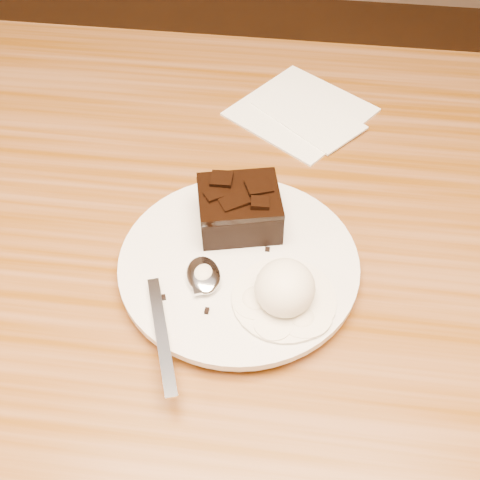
# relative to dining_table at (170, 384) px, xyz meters

# --- Properties ---
(floor) EXTENTS (4.00, 4.00, 0.00)m
(floor) POSITION_rel_dining_table_xyz_m (0.00, 0.00, -0.38)
(floor) COLOR #432610
(floor) RESTS_ON ground
(dining_table) EXTENTS (1.20, 0.80, 0.75)m
(dining_table) POSITION_rel_dining_table_xyz_m (0.00, 0.00, 0.00)
(dining_table) COLOR #5E3209
(dining_table) RESTS_ON floor
(plate) EXTENTS (0.25, 0.25, 0.02)m
(plate) POSITION_rel_dining_table_xyz_m (0.12, -0.06, 0.39)
(plate) COLOR silver
(plate) RESTS_ON dining_table
(brownie) EXTENTS (0.10, 0.09, 0.04)m
(brownie) POSITION_rel_dining_table_xyz_m (0.11, -0.01, 0.41)
(brownie) COLOR black
(brownie) RESTS_ON plate
(ice_cream_scoop) EXTENTS (0.06, 0.06, 0.05)m
(ice_cream_scoop) POSITION_rel_dining_table_xyz_m (0.17, -0.10, 0.42)
(ice_cream_scoop) COLOR silver
(ice_cream_scoop) RESTS_ON plate
(melt_puddle) EXTENTS (0.10, 0.10, 0.00)m
(melt_puddle) POSITION_rel_dining_table_xyz_m (0.17, -0.10, 0.40)
(melt_puddle) COLOR white
(melt_puddle) RESTS_ON plate
(spoon) EXTENTS (0.10, 0.19, 0.01)m
(spoon) POSITION_rel_dining_table_xyz_m (0.09, -0.09, 0.40)
(spoon) COLOR silver
(spoon) RESTS_ON plate
(napkin) EXTENTS (0.21, 0.21, 0.01)m
(napkin) POSITION_rel_dining_table_xyz_m (0.16, 0.22, 0.38)
(napkin) COLOR white
(napkin) RESTS_ON dining_table
(crumb_a) EXTENTS (0.01, 0.01, 0.00)m
(crumb_a) POSITION_rel_dining_table_xyz_m (0.05, -0.11, 0.40)
(crumb_a) COLOR black
(crumb_a) RESTS_ON plate
(crumb_b) EXTENTS (0.01, 0.01, 0.00)m
(crumb_b) POSITION_rel_dining_table_xyz_m (0.14, -0.04, 0.40)
(crumb_b) COLOR black
(crumb_b) RESTS_ON plate
(crumb_c) EXTENTS (0.00, 0.01, 0.00)m
(crumb_c) POSITION_rel_dining_table_xyz_m (0.09, -0.12, 0.40)
(crumb_c) COLOR black
(crumb_c) RESTS_ON plate
(crumb_d) EXTENTS (0.01, 0.01, 0.00)m
(crumb_d) POSITION_rel_dining_table_xyz_m (0.08, -0.08, 0.40)
(crumb_d) COLOR black
(crumb_d) RESTS_ON plate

